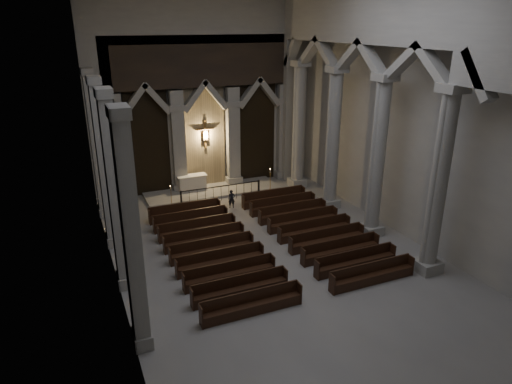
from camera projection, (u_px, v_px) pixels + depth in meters
room at (292, 94)px, 17.38m from camera, size 24.00×24.10×12.00m
sanctuary_wall at (204, 85)px, 27.66m from camera, size 14.00×0.77×12.00m
right_arcade at (388, 78)px, 20.47m from camera, size 1.00×24.00×12.00m
left_pilasters at (109, 181)px, 19.19m from camera, size 0.60×13.00×8.03m
sanctuary_step at (213, 191)px, 29.14m from camera, size 8.50×2.60×0.15m
altar at (192, 182)px, 28.97m from camera, size 1.87×0.75×0.95m
altar_rail at (221, 191)px, 27.46m from camera, size 5.03×0.09×0.99m
candle_stand_left at (171, 200)px, 26.86m from camera, size 0.21×0.21×1.25m
candle_stand_right at (270, 186)px, 28.80m from camera, size 0.28×0.28×1.63m
pews at (265, 241)px, 22.00m from camera, size 9.37×9.96×0.89m
worshipper at (232, 199)px, 26.50m from camera, size 0.44×0.34×1.08m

